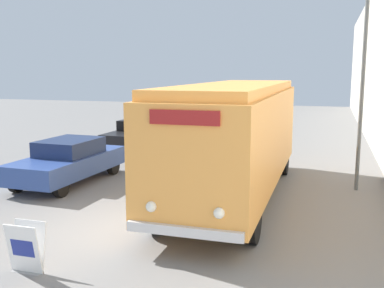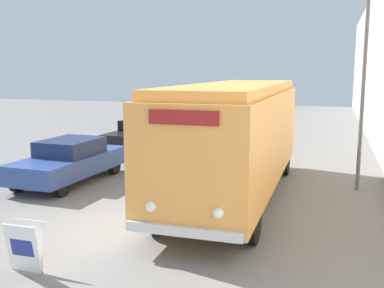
{
  "view_description": "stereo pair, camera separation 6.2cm",
  "coord_description": "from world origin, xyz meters",
  "px_view_note": "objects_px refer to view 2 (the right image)",
  "views": [
    {
      "loc": [
        4.65,
        -9.25,
        3.77
      ],
      "look_at": [
        1.44,
        1.17,
        1.97
      ],
      "focal_mm": 42.0,
      "sensor_mm": 36.0,
      "label": 1
    },
    {
      "loc": [
        4.71,
        -9.23,
        3.77
      ],
      "look_at": [
        1.44,
        1.17,
        1.97
      ],
      "focal_mm": 42.0,
      "sensor_mm": 36.0,
      "label": 2
    }
  ],
  "objects_px": {
    "sign_board": "(26,248)",
    "parked_car_near": "(70,160)",
    "vintage_bus": "(236,134)",
    "parked_car_far": "(188,119)",
    "streetlamp": "(366,49)",
    "parked_car_mid": "(143,134)",
    "parked_car_distant": "(219,109)"
  },
  "relations": [
    {
      "from": "sign_board",
      "to": "parked_car_near",
      "type": "height_order",
      "value": "parked_car_near"
    },
    {
      "from": "vintage_bus",
      "to": "parked_car_far",
      "type": "bearing_deg",
      "value": 113.57
    },
    {
      "from": "streetlamp",
      "to": "parked_car_far",
      "type": "xyz_separation_m",
      "value": [
        -9.39,
        11.48,
        -3.61
      ]
    },
    {
      "from": "parked_car_mid",
      "to": "parked_car_far",
      "type": "xyz_separation_m",
      "value": [
        -0.06,
        7.05,
        0.02
      ]
    },
    {
      "from": "parked_car_near",
      "to": "vintage_bus",
      "type": "bearing_deg",
      "value": 1.04
    },
    {
      "from": "streetlamp",
      "to": "parked_car_near",
      "type": "relative_size",
      "value": 1.48
    },
    {
      "from": "streetlamp",
      "to": "parked_car_near",
      "type": "distance_m",
      "value": 10.14
    },
    {
      "from": "sign_board",
      "to": "streetlamp",
      "type": "bearing_deg",
      "value": 52.28
    },
    {
      "from": "vintage_bus",
      "to": "parked_car_far",
      "type": "xyz_separation_m",
      "value": [
        -5.86,
        13.44,
        -1.12
      ]
    },
    {
      "from": "parked_car_near",
      "to": "parked_car_distant",
      "type": "bearing_deg",
      "value": 92.35
    },
    {
      "from": "sign_board",
      "to": "parked_car_far",
      "type": "distance_m",
      "value": 19.81
    },
    {
      "from": "streetlamp",
      "to": "vintage_bus",
      "type": "bearing_deg",
      "value": -150.93
    },
    {
      "from": "sign_board",
      "to": "parked_car_near",
      "type": "xyz_separation_m",
      "value": [
        -3.02,
        6.25,
        0.28
      ]
    },
    {
      "from": "parked_car_near",
      "to": "streetlamp",
      "type": "bearing_deg",
      "value": 13.51
    },
    {
      "from": "sign_board",
      "to": "parked_car_far",
      "type": "bearing_deg",
      "value": 99.12
    },
    {
      "from": "vintage_bus",
      "to": "parked_car_distant",
      "type": "bearing_deg",
      "value": 105.23
    },
    {
      "from": "parked_car_near",
      "to": "parked_car_distant",
      "type": "height_order",
      "value": "parked_car_near"
    },
    {
      "from": "sign_board",
      "to": "parked_car_mid",
      "type": "distance_m",
      "value": 12.89
    },
    {
      "from": "vintage_bus",
      "to": "sign_board",
      "type": "xyz_separation_m",
      "value": [
        -2.72,
        -6.12,
        -1.45
      ]
    },
    {
      "from": "parked_car_near",
      "to": "parked_car_far",
      "type": "bearing_deg",
      "value": 92.83
    },
    {
      "from": "parked_car_near",
      "to": "parked_car_distant",
      "type": "relative_size",
      "value": 0.95
    },
    {
      "from": "parked_car_far",
      "to": "sign_board",
      "type": "bearing_deg",
      "value": -81.79
    },
    {
      "from": "parked_car_far",
      "to": "vintage_bus",
      "type": "bearing_deg",
      "value": -67.34
    },
    {
      "from": "vintage_bus",
      "to": "parked_car_near",
      "type": "xyz_separation_m",
      "value": [
        -5.75,
        0.13,
        -1.17
      ]
    },
    {
      "from": "parked_car_mid",
      "to": "vintage_bus",
      "type": "bearing_deg",
      "value": -45.61
    },
    {
      "from": "parked_car_far",
      "to": "parked_car_distant",
      "type": "bearing_deg",
      "value": 88.26
    },
    {
      "from": "parked_car_far",
      "to": "parked_car_distant",
      "type": "relative_size",
      "value": 0.84
    },
    {
      "from": "streetlamp",
      "to": "parked_car_far",
      "type": "bearing_deg",
      "value": 129.29
    },
    {
      "from": "vintage_bus",
      "to": "parked_car_mid",
      "type": "distance_m",
      "value": 8.71
    },
    {
      "from": "parked_car_mid",
      "to": "parked_car_distant",
      "type": "relative_size",
      "value": 0.96
    },
    {
      "from": "sign_board",
      "to": "parked_car_near",
      "type": "bearing_deg",
      "value": 115.81
    },
    {
      "from": "vintage_bus",
      "to": "parked_car_far",
      "type": "height_order",
      "value": "vintage_bus"
    }
  ]
}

